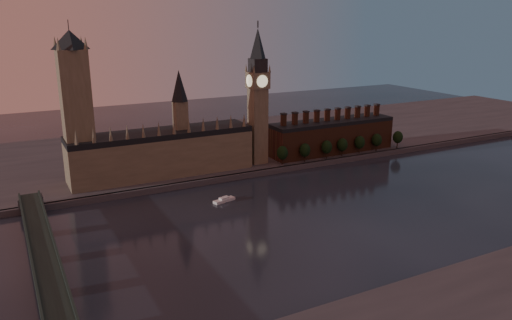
{
  "coord_description": "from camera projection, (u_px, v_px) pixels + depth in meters",
  "views": [
    {
      "loc": [
        -164.71,
        -221.74,
        113.53
      ],
      "look_at": [
        -20.21,
        55.0,
        23.85
      ],
      "focal_mm": 35.0,
      "sensor_mm": 36.0,
      "label": 1
    }
  ],
  "objects": [
    {
      "name": "north_bank",
      "position": [
        212.0,
        147.0,
        444.67
      ],
      "size": [
        900.0,
        182.0,
        4.0
      ],
      "color": "#4E4E53",
      "rests_on": "ground"
    },
    {
      "name": "westminster_bridge",
      "position": [
        46.0,
        267.0,
        220.23
      ],
      "size": [
        14.0,
        200.0,
        11.55
      ],
      "color": "#1E2F29",
      "rests_on": "ground"
    },
    {
      "name": "embankment_tree_3",
      "position": [
        342.0,
        145.0,
        405.67
      ],
      "size": [
        8.6,
        8.6,
        14.88
      ],
      "color": "black",
      "rests_on": "north_bank"
    },
    {
      "name": "embankment_tree_6",
      "position": [
        398.0,
        137.0,
        431.21
      ],
      "size": [
        8.6,
        8.6,
        14.88
      ],
      "color": "black",
      "rests_on": "north_bank"
    },
    {
      "name": "embankment_tree_4",
      "position": [
        360.0,
        142.0,
        413.38
      ],
      "size": [
        8.6,
        8.6,
        14.88
      ],
      "color": "black",
      "rests_on": "north_bank"
    },
    {
      "name": "embankment_tree_0",
      "position": [
        282.0,
        153.0,
        381.5
      ],
      "size": [
        8.6,
        8.6,
        14.88
      ],
      "color": "black",
      "rests_on": "north_bank"
    },
    {
      "name": "embankment_tree_1",
      "position": [
        305.0,
        150.0,
        389.2
      ],
      "size": [
        8.6,
        8.6,
        14.88
      ],
      "color": "black",
      "rests_on": "north_bank"
    },
    {
      "name": "ground",
      "position": [
        330.0,
        217.0,
        293.53
      ],
      "size": [
        900.0,
        900.0,
        0.0
      ],
      "primitive_type": "plane",
      "color": "black",
      "rests_on": "ground"
    },
    {
      "name": "river_boat",
      "position": [
        224.0,
        200.0,
        318.34
      ],
      "size": [
        15.67,
        8.1,
        3.01
      ],
      "rotation": [
        0.0,
        0.0,
        0.26
      ],
      "color": "silver",
      "rests_on": "ground"
    },
    {
      "name": "palace_of_westminster",
      "position": [
        163.0,
        150.0,
        356.81
      ],
      "size": [
        130.0,
        30.3,
        74.0
      ],
      "color": "#7F735A",
      "rests_on": "north_bank"
    },
    {
      "name": "big_ben",
      "position": [
        258.0,
        95.0,
        376.01
      ],
      "size": [
        15.0,
        15.0,
        107.0
      ],
      "color": "#7F735A",
      "rests_on": "north_bank"
    },
    {
      "name": "embankment_tree_5",
      "position": [
        377.0,
        140.0,
        421.41
      ],
      "size": [
        8.6,
        8.6,
        14.88
      ],
      "color": "black",
      "rests_on": "north_bank"
    },
    {
      "name": "victoria_tower",
      "position": [
        76.0,
        105.0,
        321.81
      ],
      "size": [
        24.0,
        24.0,
        108.0
      ],
      "color": "#7F735A",
      "rests_on": "north_bank"
    },
    {
      "name": "embankment_tree_2",
      "position": [
        327.0,
        147.0,
        398.46
      ],
      "size": [
        8.6,
        8.6,
        14.88
      ],
      "color": "black",
      "rests_on": "north_bank"
    },
    {
      "name": "chimney_block",
      "position": [
        331.0,
        136.0,
        417.92
      ],
      "size": [
        110.0,
        25.0,
        37.0
      ],
      "color": "#553220",
      "rests_on": "north_bank"
    }
  ]
}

